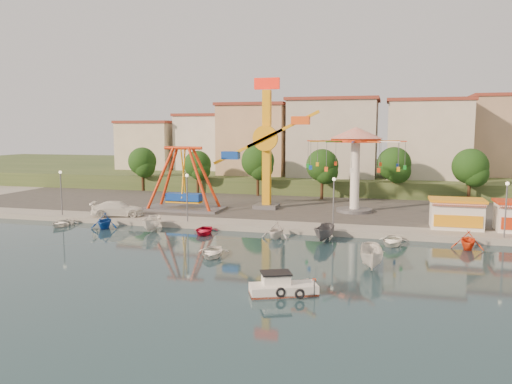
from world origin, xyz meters
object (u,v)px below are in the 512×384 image
(cabin_motorboat, at_px, (282,288))
(van, at_px, (118,209))
(kamikaze_tower, at_px, (270,148))
(wave_swinger, at_px, (356,150))
(skiff, at_px, (372,257))
(rowboat_a, at_px, (212,252))
(pirate_ship_ride, at_px, (184,180))

(cabin_motorboat, height_order, van, van)
(kamikaze_tower, xyz_separation_m, wave_swinger, (10.64, 0.23, -0.12))
(skiff, bearing_deg, rowboat_a, 175.12)
(cabin_motorboat, bearing_deg, skiff, 31.38)
(cabin_motorboat, height_order, skiff, skiff)
(cabin_motorboat, bearing_deg, van, 115.95)
(wave_swinger, bearing_deg, pirate_ship_ride, -169.43)
(rowboat_a, distance_m, skiff, 13.24)
(cabin_motorboat, distance_m, rowboat_a, 11.13)
(pirate_ship_ride, xyz_separation_m, wave_swinger, (20.91, 3.90, 3.80))
(kamikaze_tower, height_order, van, kamikaze_tower)
(skiff, height_order, van, van)
(cabin_motorboat, bearing_deg, wave_swinger, 61.90)
(kamikaze_tower, xyz_separation_m, cabin_motorboat, (8.14, -30.62, -7.90))
(pirate_ship_ride, xyz_separation_m, skiff, (23.87, -19.19, -3.49))
(pirate_ship_ride, height_order, kamikaze_tower, kamikaze_tower)
(wave_swinger, height_order, skiff, wave_swinger)
(wave_swinger, bearing_deg, skiff, -82.69)
(wave_swinger, distance_m, skiff, 24.40)
(pirate_ship_ride, bearing_deg, cabin_motorboat, -55.66)
(skiff, bearing_deg, cabin_motorboat, -129.05)
(wave_swinger, height_order, van, wave_swinger)
(kamikaze_tower, height_order, rowboat_a, kamikaze_tower)
(skiff, bearing_deg, wave_swinger, 93.40)
(kamikaze_tower, xyz_separation_m, rowboat_a, (0.37, -22.64, -7.93))
(van, bearing_deg, kamikaze_tower, -76.48)
(kamikaze_tower, relative_size, skiff, 3.52)
(kamikaze_tower, bearing_deg, pirate_ship_ride, -160.34)
(pirate_ship_ride, bearing_deg, skiff, -38.80)
(wave_swinger, relative_size, skiff, 2.47)
(rowboat_a, bearing_deg, kamikaze_tower, 79.24)
(cabin_motorboat, relative_size, van, 0.77)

